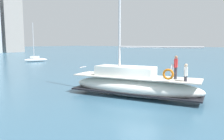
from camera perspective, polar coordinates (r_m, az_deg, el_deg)
name	(u,v)px	position (r m, az deg, el deg)	size (l,w,h in m)	color
ground_plane	(140,99)	(15.59, 7.14, -7.49)	(400.00, 400.00, 0.00)	#38607A
main_sailboat	(133,84)	(16.21, 5.54, -3.62)	(3.96, 9.87, 12.95)	white
moored_sloop_near	(36,59)	(48.28, -19.02, 2.65)	(4.63, 2.95, 7.89)	silver
mooring_buoy	(170,82)	(21.78, 14.64, -3.03)	(0.58, 0.58, 0.89)	yellow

